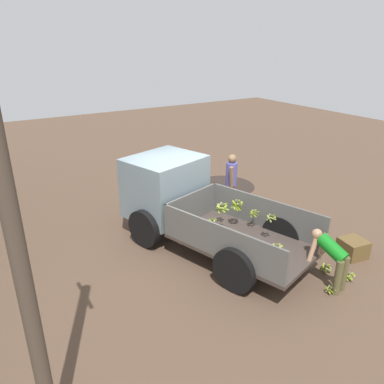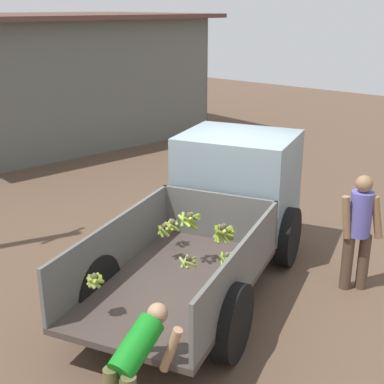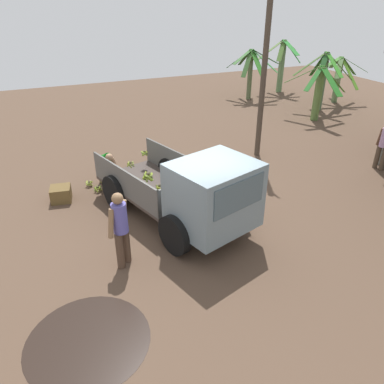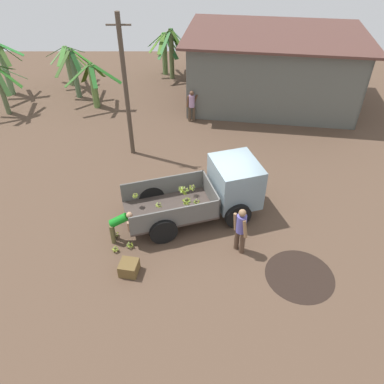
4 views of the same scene
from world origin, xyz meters
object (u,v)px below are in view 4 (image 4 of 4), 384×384
at_px(person_foreground_visitor, 241,229).
at_px(person_bystander_near_shed, 192,105).
at_px(banana_bunch_on_ground_1, 115,249).
at_px(utility_pole, 126,89).
at_px(banana_bunch_on_ground_0, 130,245).
at_px(banana_bunch_on_ground_2, 116,234).
at_px(cargo_truck, 221,188).
at_px(wooden_crate_0, 129,268).
at_px(person_worker_loading, 119,224).

relative_size(person_foreground_visitor, person_bystander_near_shed, 1.08).
bearing_deg(banana_bunch_on_ground_1, utility_pole, 91.70).
bearing_deg(person_foreground_visitor, utility_pole, -96.49).
xyz_separation_m(person_foreground_visitor, banana_bunch_on_ground_0, (-3.53, 0.11, -0.84)).
bearing_deg(banana_bunch_on_ground_2, cargo_truck, 20.40).
height_order(utility_pole, banana_bunch_on_ground_1, utility_pole).
bearing_deg(banana_bunch_on_ground_1, wooden_crate_0, -56.74).
bearing_deg(banana_bunch_on_ground_2, banana_bunch_on_ground_0, -43.35).
height_order(utility_pole, wooden_crate_0, utility_pole).
distance_m(person_worker_loading, banana_bunch_on_ground_0, 0.78).
height_order(person_foreground_visitor, banana_bunch_on_ground_2, person_foreground_visitor).
bearing_deg(banana_bunch_on_ground_2, wooden_crate_0, -66.90).
height_order(person_worker_loading, wooden_crate_0, person_worker_loading).
bearing_deg(banana_bunch_on_ground_0, person_foreground_visitor, -1.77).
bearing_deg(banana_bunch_on_ground_0, banana_bunch_on_ground_2, 136.65).
bearing_deg(wooden_crate_0, banana_bunch_on_ground_1, 123.26).
bearing_deg(banana_bunch_on_ground_0, utility_pole, 96.15).
distance_m(person_foreground_visitor, banana_bunch_on_ground_1, 4.07).
bearing_deg(person_foreground_visitor, cargo_truck, -117.45).
height_order(banana_bunch_on_ground_0, banana_bunch_on_ground_1, banana_bunch_on_ground_0).
relative_size(person_bystander_near_shed, wooden_crate_0, 2.96).
relative_size(person_worker_loading, banana_bunch_on_ground_0, 4.67).
xyz_separation_m(cargo_truck, banana_bunch_on_ground_2, (-3.58, -1.33, -0.95)).
height_order(person_bystander_near_shed, banana_bunch_on_ground_0, person_bystander_near_shed).
xyz_separation_m(person_foreground_visitor, person_worker_loading, (-3.88, 0.48, -0.25)).
xyz_separation_m(person_bystander_near_shed, banana_bunch_on_ground_1, (-2.45, -9.01, -0.78)).
bearing_deg(utility_pole, banana_bunch_on_ground_2, -89.09).
bearing_deg(person_worker_loading, person_foreground_visitor, -15.91).
xyz_separation_m(cargo_truck, person_bystander_near_shed, (-1.03, 6.99, -0.16)).
xyz_separation_m(person_foreground_visitor, banana_bunch_on_ground_2, (-4.07, 0.62, -0.86)).
height_order(person_worker_loading, banana_bunch_on_ground_1, person_worker_loading).
bearing_deg(person_bystander_near_shed, banana_bunch_on_ground_0, 155.18).
distance_m(utility_pole, banana_bunch_on_ground_0, 6.50).
distance_m(person_foreground_visitor, wooden_crate_0, 3.61).
relative_size(person_worker_loading, wooden_crate_0, 2.12).
distance_m(utility_pole, wooden_crate_0, 7.41).
relative_size(banana_bunch_on_ground_1, banana_bunch_on_ground_2, 1.10).
distance_m(cargo_truck, banana_bunch_on_ground_0, 3.67).
relative_size(banana_bunch_on_ground_1, wooden_crate_0, 0.44).
distance_m(person_foreground_visitor, banana_bunch_on_ground_2, 4.20).
distance_m(person_foreground_visitor, person_worker_loading, 3.91).
xyz_separation_m(person_foreground_visitor, wooden_crate_0, (-3.41, -0.92, -0.74)).
xyz_separation_m(cargo_truck, person_worker_loading, (-3.38, -1.47, -0.34)).
height_order(person_foreground_visitor, wooden_crate_0, person_foreground_visitor).
bearing_deg(banana_bunch_on_ground_2, person_worker_loading, -36.48).
bearing_deg(wooden_crate_0, banana_bunch_on_ground_2, 113.10).
bearing_deg(person_foreground_visitor, banana_bunch_on_ground_1, -40.72).
distance_m(person_bystander_near_shed, banana_bunch_on_ground_2, 8.74).
xyz_separation_m(person_worker_loading, person_bystander_near_shed, (2.35, 8.47, 0.18)).
height_order(cargo_truck, person_foreground_visitor, cargo_truck).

